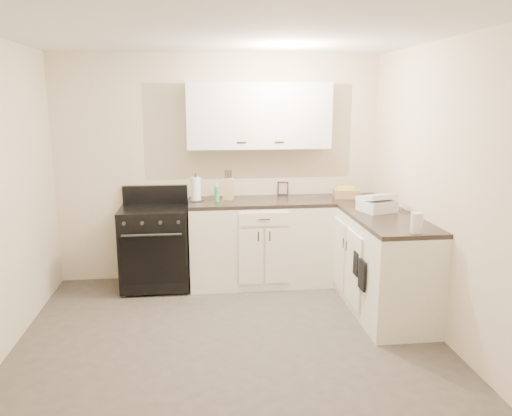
{
  "coord_description": "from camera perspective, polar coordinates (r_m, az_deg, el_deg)",
  "views": [
    {
      "loc": [
        -0.24,
        -3.78,
        2.0
      ],
      "look_at": [
        0.3,
        0.85,
        0.99
      ],
      "focal_mm": 35.0,
      "sensor_mm": 36.0,
      "label": 1
    }
  ],
  "objects": [
    {
      "name": "wall_front",
      "position": [
        2.13,
        0.21,
        -8.47
      ],
      "size": [
        3.6,
        0.0,
        3.6
      ],
      "primitive_type": "plane",
      "rotation": [
        -1.57,
        0.0,
        0.0
      ],
      "color": "beige",
      "rests_on": "ground"
    },
    {
      "name": "base_cabinets_back",
      "position": [
        5.54,
        0.49,
        -4.06
      ],
      "size": [
        1.55,
        0.6,
        0.9
      ],
      "primitive_type": "cube",
      "color": "silver",
      "rests_on": "floor"
    },
    {
      "name": "wall_back",
      "position": [
        5.64,
        -4.18,
        4.5
      ],
      "size": [
        3.6,
        0.0,
        3.6
      ],
      "primitive_type": "plane",
      "rotation": [
        1.57,
        0.0,
        0.0
      ],
      "color": "beige",
      "rests_on": "ground"
    },
    {
      "name": "knife_block",
      "position": [
        5.45,
        -3.19,
        2.19
      ],
      "size": [
        0.13,
        0.12,
        0.23
      ],
      "primitive_type": "cube",
      "rotation": [
        0.0,
        0.0,
        -0.27
      ],
      "color": "tan",
      "rests_on": "countertop_back"
    },
    {
      "name": "wicker_basket",
      "position": [
        5.65,
        10.3,
        1.64
      ],
      "size": [
        0.3,
        0.22,
        0.09
      ],
      "primitive_type": "cube",
      "rotation": [
        0.0,
        0.0,
        -0.13
      ],
      "color": "#AA7B50",
      "rests_on": "countertop_right"
    },
    {
      "name": "paper_towel",
      "position": [
        5.41,
        -6.89,
        2.15
      ],
      "size": [
        0.13,
        0.13,
        0.25
      ],
      "primitive_type": "cylinder",
      "rotation": [
        0.0,
        0.0,
        0.22
      ],
      "color": "white",
      "rests_on": "countertop_back"
    },
    {
      "name": "countertop_right",
      "position": [
        5.06,
        13.6,
        -0.49
      ],
      "size": [
        0.6,
        1.9,
        0.04
      ],
      "primitive_type": "cube",
      "color": "black",
      "rests_on": "base_cabinets_right"
    },
    {
      "name": "oven_mitt_near",
      "position": [
        4.54,
        12.03,
        -7.49
      ],
      "size": [
        0.02,
        0.16,
        0.27
      ],
      "primitive_type": "cube",
      "color": "black",
      "rests_on": "base_cabinets_right"
    },
    {
      "name": "floor",
      "position": [
        4.28,
        -2.79,
        -15.68
      ],
      "size": [
        3.6,
        3.6,
        0.0
      ],
      "primitive_type": "plane",
      "color": "#473F38",
      "rests_on": "ground"
    },
    {
      "name": "countertop_grill",
      "position": [
        5.01,
        13.64,
        0.25
      ],
      "size": [
        0.37,
        0.36,
        0.11
      ],
      "primitive_type": "cube",
      "rotation": [
        0.0,
        0.0,
        0.31
      ],
      "color": "white",
      "rests_on": "countertop_right"
    },
    {
      "name": "countertop_back",
      "position": [
        5.43,
        0.5,
        0.7
      ],
      "size": [
        1.55,
        0.6,
        0.04
      ],
      "primitive_type": "cube",
      "color": "black",
      "rests_on": "base_cabinets_back"
    },
    {
      "name": "oven_mitt_far",
      "position": [
        4.69,
        11.36,
        -6.25
      ],
      "size": [
        0.02,
        0.13,
        0.22
      ],
      "primitive_type": "cube",
      "color": "black",
      "rests_on": "base_cabinets_right"
    },
    {
      "name": "wall_right",
      "position": [
        4.36,
        21.35,
        1.42
      ],
      "size": [
        0.0,
        3.6,
        3.6
      ],
      "primitive_type": "plane",
      "rotation": [
        1.57,
        0.0,
        -1.57
      ],
      "color": "beige",
      "rests_on": "ground"
    },
    {
      "name": "base_cabinets_right",
      "position": [
        5.18,
        13.34,
        -5.57
      ],
      "size": [
        0.6,
        1.9,
        0.9
      ],
      "primitive_type": "cube",
      "color": "silver",
      "rests_on": "floor"
    },
    {
      "name": "stove",
      "position": [
        5.5,
        -11.45,
        -4.34
      ],
      "size": [
        0.71,
        0.61,
        0.86
      ],
      "primitive_type": "cube",
      "color": "black",
      "rests_on": "floor"
    },
    {
      "name": "glass_jar",
      "position": [
        4.29,
        17.88,
        -1.61
      ],
      "size": [
        0.11,
        0.11,
        0.17
      ],
      "primitive_type": "cylinder",
      "rotation": [
        0.0,
        0.0,
        -0.06
      ],
      "color": "silver",
      "rests_on": "countertop_right"
    },
    {
      "name": "ceiling",
      "position": [
        3.82,
        -3.2,
        19.66
      ],
      "size": [
        3.6,
        3.6,
        0.0
      ],
      "primitive_type": "plane",
      "color": "white",
      "rests_on": "wall_back"
    },
    {
      "name": "soap_bottle",
      "position": [
        5.35,
        -4.48,
        1.62
      ],
      "size": [
        0.06,
        0.06,
        0.17
      ],
      "primitive_type": "cylinder",
      "rotation": [
        0.0,
        0.0,
        -0.16
      ],
      "color": "#41A958",
      "rests_on": "countertop_back"
    },
    {
      "name": "upper_cabinets",
      "position": [
        5.47,
        0.32,
        10.5
      ],
      "size": [
        1.55,
        0.3,
        0.7
      ],
      "primitive_type": "cube",
      "color": "white",
      "rests_on": "wall_back"
    },
    {
      "name": "picture_frame",
      "position": [
        5.71,
        3.09,
        2.25
      ],
      "size": [
        0.13,
        0.06,
        0.16
      ],
      "primitive_type": "cube",
      "rotation": [
        -0.14,
        0.0,
        -0.22
      ],
      "color": "black",
      "rests_on": "countertop_back"
    }
  ]
}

